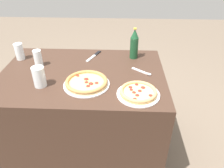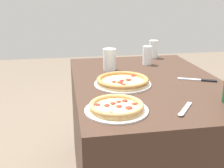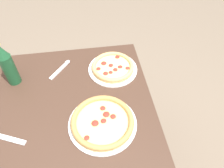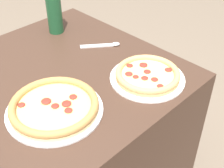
# 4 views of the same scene
# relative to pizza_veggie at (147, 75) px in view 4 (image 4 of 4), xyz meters

# --- Properties ---
(table) EXTENTS (1.24, 0.86, 0.76)m
(table) POSITION_rel_pizza_veggie_xyz_m (0.41, -0.26, -0.40)
(table) COLOR #3D281E
(table) RESTS_ON ground_plane
(pizza_veggie) EXTENTS (0.28, 0.28, 0.04)m
(pizza_veggie) POSITION_rel_pizza_veggie_xyz_m (0.00, 0.00, 0.00)
(pizza_veggie) COLOR white
(pizza_veggie) RESTS_ON table
(pizza_salami) EXTENTS (0.32, 0.32, 0.04)m
(pizza_salami) POSITION_rel_pizza_veggie_xyz_m (0.35, -0.10, 0.00)
(pizza_salami) COLOR silver
(pizza_salami) RESTS_ON table
(beer_bottle) EXTENTS (0.07, 0.07, 0.26)m
(beer_bottle) POSITION_rel_pizza_veggie_xyz_m (0.01, -0.54, 0.10)
(beer_bottle) COLOR #194728
(beer_bottle) RESTS_ON table
(spoon) EXTENTS (0.15, 0.12, 0.01)m
(spoon) POSITION_rel_pizza_veggie_xyz_m (-0.06, -0.29, -0.01)
(spoon) COLOR silver
(spoon) RESTS_ON table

